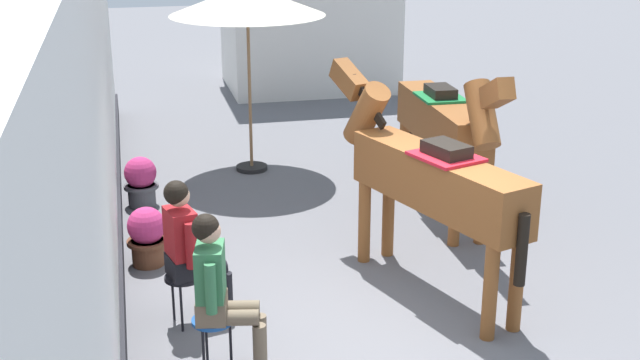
{
  "coord_description": "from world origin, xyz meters",
  "views": [
    {
      "loc": [
        -2.2,
        -6.48,
        3.77
      ],
      "look_at": [
        -0.4,
        1.2,
        1.05
      ],
      "focal_mm": 47.38,
      "sensor_mm": 36.0,
      "label": 1
    }
  ],
  "objects_px": {
    "seated_visitor_far": "(188,244)",
    "saddled_horse_far": "(446,125)",
    "seated_visitor_near": "(219,286)",
    "flower_planter_farthest": "(141,181)",
    "cafe_parasol": "(247,1)",
    "saddled_horse_near": "(429,178)",
    "flower_planter_inner_far": "(147,235)"
  },
  "relations": [
    {
      "from": "seated_visitor_far",
      "to": "saddled_horse_far",
      "type": "bearing_deg",
      "value": 31.74
    },
    {
      "from": "seated_visitor_near",
      "to": "saddled_horse_far",
      "type": "bearing_deg",
      "value": 43.47
    },
    {
      "from": "seated_visitor_near",
      "to": "flower_planter_farthest",
      "type": "height_order",
      "value": "seated_visitor_near"
    },
    {
      "from": "cafe_parasol",
      "to": "seated_visitor_far",
      "type": "bearing_deg",
      "value": -105.82
    },
    {
      "from": "flower_planter_farthest",
      "to": "seated_visitor_near",
      "type": "bearing_deg",
      "value": -82.82
    },
    {
      "from": "saddled_horse_near",
      "to": "flower_planter_inner_far",
      "type": "height_order",
      "value": "saddled_horse_near"
    },
    {
      "from": "cafe_parasol",
      "to": "flower_planter_inner_far",
      "type": "bearing_deg",
      "value": -118.11
    },
    {
      "from": "saddled_horse_near",
      "to": "flower_planter_inner_far",
      "type": "relative_size",
      "value": 4.51
    },
    {
      "from": "saddled_horse_near",
      "to": "saddled_horse_far",
      "type": "bearing_deg",
      "value": 64.17
    },
    {
      "from": "seated_visitor_near",
      "to": "saddled_horse_near",
      "type": "xyz_separation_m",
      "value": [
        2.16,
        1.08,
        0.38
      ]
    },
    {
      "from": "flower_planter_farthest",
      "to": "cafe_parasol",
      "type": "bearing_deg",
      "value": 35.6
    },
    {
      "from": "flower_planter_farthest",
      "to": "flower_planter_inner_far",
      "type": "bearing_deg",
      "value": -89.84
    },
    {
      "from": "saddled_horse_near",
      "to": "seated_visitor_near",
      "type": "bearing_deg",
      "value": -153.34
    },
    {
      "from": "saddled_horse_far",
      "to": "flower_planter_farthest",
      "type": "bearing_deg",
      "value": 161.05
    },
    {
      "from": "seated_visitor_far",
      "to": "flower_planter_inner_far",
      "type": "height_order",
      "value": "seated_visitor_far"
    },
    {
      "from": "flower_planter_inner_far",
      "to": "cafe_parasol",
      "type": "xyz_separation_m",
      "value": [
        1.56,
        2.92,
        2.03
      ]
    },
    {
      "from": "flower_planter_inner_far",
      "to": "flower_planter_farthest",
      "type": "bearing_deg",
      "value": 90.16
    },
    {
      "from": "seated_visitor_near",
      "to": "cafe_parasol",
      "type": "height_order",
      "value": "cafe_parasol"
    },
    {
      "from": "seated_visitor_near",
      "to": "cafe_parasol",
      "type": "distance_m",
      "value": 5.53
    },
    {
      "from": "saddled_horse_far",
      "to": "seated_visitor_far",
      "type": "bearing_deg",
      "value": -148.26
    },
    {
      "from": "seated_visitor_near",
      "to": "flower_planter_inner_far",
      "type": "relative_size",
      "value": 2.17
    },
    {
      "from": "saddled_horse_near",
      "to": "cafe_parasol",
      "type": "xyz_separation_m",
      "value": [
        -1.11,
        4.11,
        1.2
      ]
    },
    {
      "from": "flower_planter_inner_far",
      "to": "cafe_parasol",
      "type": "bearing_deg",
      "value": 61.89
    },
    {
      "from": "seated_visitor_far",
      "to": "flower_planter_inner_far",
      "type": "distance_m",
      "value": 1.49
    },
    {
      "from": "saddled_horse_near",
      "to": "saddled_horse_far",
      "type": "height_order",
      "value": "same"
    },
    {
      "from": "saddled_horse_near",
      "to": "cafe_parasol",
      "type": "distance_m",
      "value": 4.42
    },
    {
      "from": "saddled_horse_near",
      "to": "cafe_parasol",
      "type": "relative_size",
      "value": 1.12
    },
    {
      "from": "seated_visitor_near",
      "to": "flower_planter_farthest",
      "type": "xyz_separation_m",
      "value": [
        -0.51,
        4.07,
        -0.44
      ]
    },
    {
      "from": "saddled_horse_near",
      "to": "cafe_parasol",
      "type": "height_order",
      "value": "cafe_parasol"
    },
    {
      "from": "seated_visitor_near",
      "to": "flower_planter_farthest",
      "type": "bearing_deg",
      "value": 97.18
    },
    {
      "from": "seated_visitor_near",
      "to": "seated_visitor_far",
      "type": "relative_size",
      "value": 1.0
    },
    {
      "from": "flower_planter_farthest",
      "to": "cafe_parasol",
      "type": "distance_m",
      "value": 2.79
    }
  ]
}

